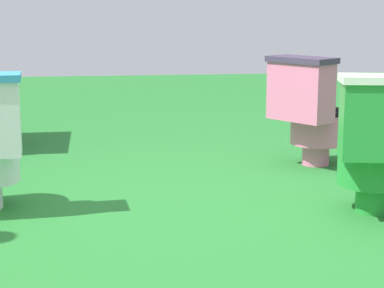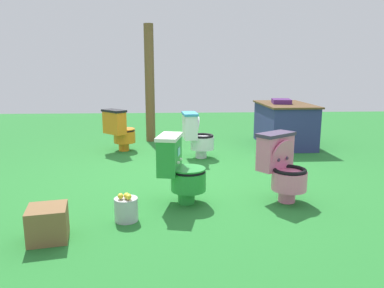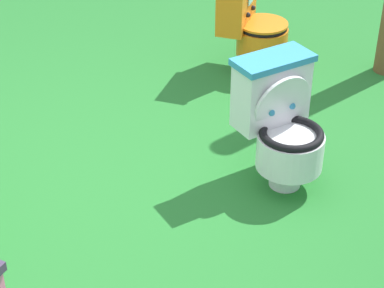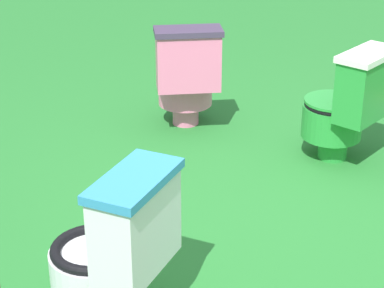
% 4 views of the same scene
% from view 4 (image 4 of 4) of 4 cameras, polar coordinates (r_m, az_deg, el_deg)
% --- Properties ---
extents(ground, '(14.00, 14.00, 0.00)m').
position_cam_4_polar(ground, '(3.64, 5.80, -7.32)').
color(ground, '#26752D').
extents(toilet_green, '(0.49, 0.56, 0.73)m').
position_cam_4_polar(toilet_green, '(4.33, 12.43, 3.10)').
color(toilet_green, green).
rests_on(toilet_green, ground).
extents(toilet_white, '(0.45, 0.53, 0.73)m').
position_cam_4_polar(toilet_white, '(2.84, -6.38, -8.51)').
color(toilet_white, white).
rests_on(toilet_white, ground).
extents(toilet_pink, '(0.63, 0.61, 0.73)m').
position_cam_4_polar(toilet_pink, '(4.72, -0.44, 5.55)').
color(toilet_pink, pink).
rests_on(toilet_pink, ground).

